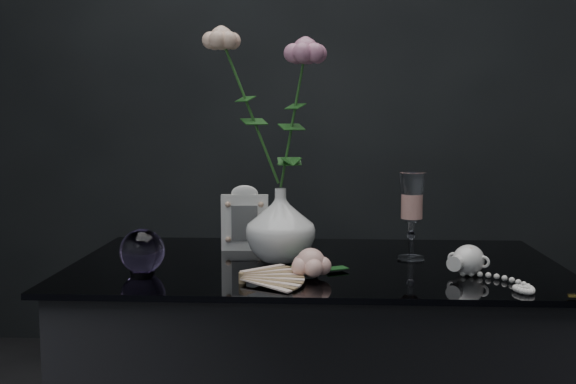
# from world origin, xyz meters

# --- Properties ---
(vase) EXTENTS (0.19, 0.19, 0.16)m
(vase) POSITION_xyz_m (-0.08, 0.07, 0.84)
(vase) COLOR white
(vase) RESTS_ON table
(wine_glass) EXTENTS (0.07, 0.07, 0.19)m
(wine_glass) POSITION_xyz_m (0.21, 0.09, 0.86)
(wine_glass) COLOR white
(wine_glass) RESTS_ON table
(picture_frame) EXTENTS (0.12, 0.09, 0.16)m
(picture_frame) POSITION_xyz_m (-0.17, 0.18, 0.84)
(picture_frame) COLOR white
(picture_frame) RESTS_ON table
(paperweight) EXTENTS (0.09, 0.09, 0.09)m
(paperweight) POSITION_xyz_m (-0.35, -0.07, 0.81)
(paperweight) COLOR #9B7BC8
(paperweight) RESTS_ON table
(paper_fan) EXTENTS (0.27, 0.23, 0.02)m
(paper_fan) POSITION_xyz_m (-0.14, -0.14, 0.77)
(paper_fan) COLOR beige
(paper_fan) RESTS_ON table
(loose_rose) EXTENTS (0.14, 0.18, 0.06)m
(loose_rose) POSITION_xyz_m (-0.01, -0.09, 0.79)
(loose_rose) COLOR #FFB4A4
(loose_rose) RESTS_ON table
(pearl_jar) EXTENTS (0.30, 0.30, 0.06)m
(pearl_jar) POSITION_xyz_m (0.31, -0.05, 0.79)
(pearl_jar) COLOR white
(pearl_jar) RESTS_ON table
(roses) EXTENTS (0.25, 0.10, 0.39)m
(roses) POSITION_xyz_m (-0.10, 0.07, 1.11)
(roses) COLOR beige
(roses) RESTS_ON vase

